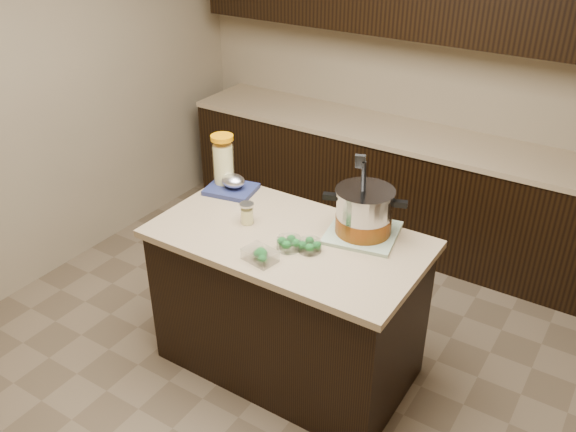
# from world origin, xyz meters

# --- Properties ---
(ground_plane) EXTENTS (4.00, 4.00, 0.00)m
(ground_plane) POSITION_xyz_m (0.00, 0.00, 0.00)
(ground_plane) COLOR brown
(ground_plane) RESTS_ON ground
(room_shell) EXTENTS (4.04, 4.04, 2.72)m
(room_shell) POSITION_xyz_m (0.00, 0.00, 1.71)
(room_shell) COLOR tan
(room_shell) RESTS_ON ground
(back_cabinets) EXTENTS (3.60, 0.63, 2.33)m
(back_cabinets) POSITION_xyz_m (0.00, 1.74, 0.94)
(back_cabinets) COLOR black
(back_cabinets) RESTS_ON ground
(island) EXTENTS (1.46, 0.81, 0.90)m
(island) POSITION_xyz_m (0.00, 0.00, 0.45)
(island) COLOR black
(island) RESTS_ON ground
(dish_towel) EXTENTS (0.42, 0.42, 0.02)m
(dish_towel) POSITION_xyz_m (0.33, 0.23, 0.91)
(dish_towel) COLOR #557F56
(dish_towel) RESTS_ON island
(stock_pot) EXTENTS (0.42, 0.40, 0.44)m
(stock_pot) POSITION_xyz_m (0.33, 0.22, 1.02)
(stock_pot) COLOR #B7B7BC
(stock_pot) RESTS_ON dish_towel
(lemonade_pitcher) EXTENTS (0.16, 0.16, 0.33)m
(lemonade_pitcher) POSITION_xyz_m (-0.64, 0.28, 1.05)
(lemonade_pitcher) COLOR #EBE18F
(lemonade_pitcher) RESTS_ON island
(mason_jar) EXTENTS (0.09, 0.09, 0.13)m
(mason_jar) POSITION_xyz_m (-0.26, -0.01, 0.96)
(mason_jar) COLOR #EBE18F
(mason_jar) RESTS_ON island
(broccoli_tub_left) EXTENTS (0.13, 0.13, 0.06)m
(broccoli_tub_left) POSITION_xyz_m (0.07, -0.10, 0.93)
(broccoli_tub_left) COLOR silver
(broccoli_tub_left) RESTS_ON island
(broccoli_tub_right) EXTENTS (0.15, 0.15, 0.06)m
(broccoli_tub_right) POSITION_xyz_m (0.17, -0.06, 0.93)
(broccoli_tub_right) COLOR silver
(broccoli_tub_right) RESTS_ON island
(broccoli_tub_rect) EXTENTS (0.18, 0.14, 0.06)m
(broccoli_tub_rect) POSITION_xyz_m (0.01, -0.27, 0.93)
(broccoli_tub_rect) COLOR silver
(broccoli_tub_rect) RESTS_ON island
(blue_tray) EXTENTS (0.32, 0.28, 0.11)m
(blue_tray) POSITION_xyz_m (-0.56, 0.25, 0.94)
(blue_tray) COLOR navy
(blue_tray) RESTS_ON island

